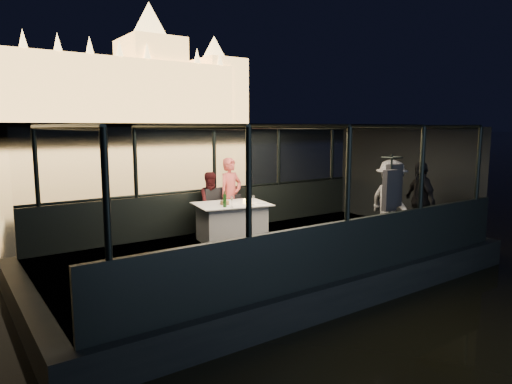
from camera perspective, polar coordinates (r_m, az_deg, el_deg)
boat_hull at (r=8.86m, az=1.51°, el=-10.27°), size 8.60×4.40×1.00m
boat_deck at (r=8.72m, az=1.52°, el=-7.28°), size 8.00×4.00×0.04m
gunwale_port at (r=10.25m, az=-5.15°, el=-2.28°), size 8.00×0.08×0.90m
gunwale_starboard at (r=7.15m, az=11.21°, el=-7.01°), size 8.00×0.08×0.90m
cabin_glass_port at (r=10.11m, az=-5.24°, el=4.14°), size 8.00×0.02×1.40m
cabin_glass_starboard at (r=6.94m, az=11.47°, el=2.19°), size 8.00×0.02×1.40m
cabin_roof_glass at (r=8.41m, az=1.58°, el=8.14°), size 8.00×4.00×0.02m
end_wall_fore at (r=6.92m, az=-26.11°, el=-2.27°), size 0.02×4.00×2.30m
end_wall_aft at (r=11.32m, az=18.03°, el=1.92°), size 0.02×4.00×2.30m
canopy_ribs at (r=8.49m, az=1.55°, el=0.35°), size 8.00×4.00×2.30m
dining_table_central at (r=9.28m, az=-3.05°, el=-3.77°), size 1.62×1.30×0.77m
chair_port_left at (r=9.69m, az=-4.68°, el=-2.89°), size 0.53×0.53×0.99m
chair_port_right at (r=9.89m, az=-2.42°, el=-2.65°), size 0.46×0.46×0.83m
coat_stand at (r=8.36m, az=16.38°, el=-1.83°), size 0.52×0.42×1.83m
person_woman_coral at (r=10.04m, az=-3.18°, el=-0.75°), size 0.65×0.50×1.63m
person_man_maroon at (r=9.80m, az=-5.52°, el=-0.99°), size 0.68×0.54×1.35m
passenger_stripe at (r=9.51m, az=16.50°, el=-0.96°), size 0.82×1.18×1.66m
passenger_dark at (r=10.02m, az=19.80°, el=-0.66°), size 0.71×1.02×1.60m
wine_bottle at (r=8.79m, az=-3.93°, el=-0.94°), size 0.08×0.08×0.32m
bread_basket at (r=9.10m, az=-3.94°, el=-1.33°), size 0.22×0.22×0.07m
amber_candle at (r=9.19m, az=-1.46°, el=-1.22°), size 0.07×0.07×0.09m
plate_near at (r=9.26m, az=0.66°, el=-1.34°), size 0.30×0.30×0.01m
plate_far at (r=9.23m, az=-3.95°, el=-1.40°), size 0.25×0.25×0.01m
wine_glass_white at (r=8.76m, az=-3.04°, el=-1.32°), size 0.08×0.08×0.21m
wine_glass_red at (r=9.34m, az=-1.08°, el=-0.72°), size 0.08×0.08×0.19m
wine_glass_empty at (r=9.03m, az=-0.33°, el=-1.03°), size 0.06×0.06×0.18m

